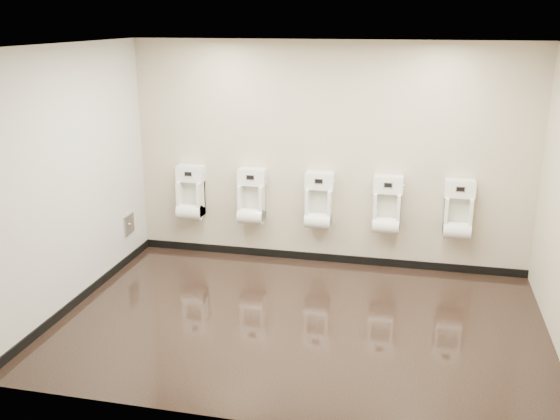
{
  "coord_description": "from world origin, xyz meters",
  "views": [
    {
      "loc": [
        1.09,
        -5.78,
        3.05
      ],
      "look_at": [
        -0.34,
        0.55,
        1.03
      ],
      "focal_mm": 40.0,
      "sensor_mm": 36.0,
      "label": 1
    }
  ],
  "objects_px": {
    "urinal_3": "(387,209)",
    "urinal_4": "(458,213)",
    "urinal_2": "(319,204)",
    "access_panel": "(129,224)",
    "urinal_1": "(252,200)",
    "urinal_0": "(191,196)"
  },
  "relations": [
    {
      "from": "urinal_0",
      "to": "urinal_2",
      "type": "relative_size",
      "value": 1.0
    },
    {
      "from": "urinal_1",
      "to": "urinal_2",
      "type": "bearing_deg",
      "value": 0.0
    },
    {
      "from": "urinal_2",
      "to": "access_panel",
      "type": "bearing_deg",
      "value": -169.89
    },
    {
      "from": "urinal_2",
      "to": "urinal_3",
      "type": "distance_m",
      "value": 0.85
    },
    {
      "from": "urinal_0",
      "to": "urinal_3",
      "type": "relative_size",
      "value": 1.0
    },
    {
      "from": "urinal_3",
      "to": "urinal_2",
      "type": "bearing_deg",
      "value": 180.0
    },
    {
      "from": "urinal_3",
      "to": "urinal_4",
      "type": "relative_size",
      "value": 1.0
    },
    {
      "from": "urinal_0",
      "to": "urinal_1",
      "type": "relative_size",
      "value": 1.0
    },
    {
      "from": "urinal_0",
      "to": "urinal_1",
      "type": "xyz_separation_m",
      "value": [
        0.83,
        0.0,
        0.0
      ]
    },
    {
      "from": "urinal_4",
      "to": "urinal_0",
      "type": "bearing_deg",
      "value": 180.0
    },
    {
      "from": "urinal_0",
      "to": "urinal_2",
      "type": "height_order",
      "value": "same"
    },
    {
      "from": "urinal_2",
      "to": "urinal_0",
      "type": "bearing_deg",
      "value": 180.0
    },
    {
      "from": "urinal_2",
      "to": "urinal_3",
      "type": "height_order",
      "value": "same"
    },
    {
      "from": "access_panel",
      "to": "urinal_0",
      "type": "xyz_separation_m",
      "value": [
        0.69,
        0.43,
        0.3
      ]
    },
    {
      "from": "urinal_0",
      "to": "urinal_3",
      "type": "distance_m",
      "value": 2.55
    },
    {
      "from": "urinal_3",
      "to": "urinal_1",
      "type": "bearing_deg",
      "value": 180.0
    },
    {
      "from": "urinal_0",
      "to": "urinal_1",
      "type": "distance_m",
      "value": 0.83
    },
    {
      "from": "urinal_0",
      "to": "urinal_4",
      "type": "distance_m",
      "value": 3.39
    },
    {
      "from": "urinal_3",
      "to": "urinal_4",
      "type": "xyz_separation_m",
      "value": [
        0.84,
        0.0,
        0.0
      ]
    },
    {
      "from": "urinal_4",
      "to": "urinal_3",
      "type": "bearing_deg",
      "value": 180.0
    },
    {
      "from": "urinal_2",
      "to": "urinal_3",
      "type": "bearing_deg",
      "value": 0.0
    },
    {
      "from": "urinal_0",
      "to": "urinal_4",
      "type": "relative_size",
      "value": 1.0
    }
  ]
}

